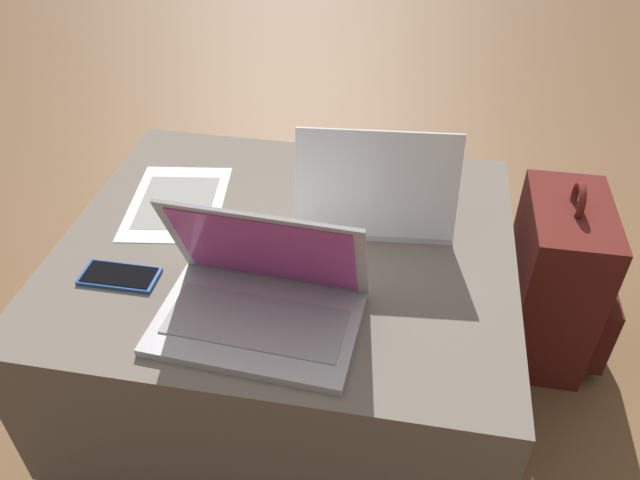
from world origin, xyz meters
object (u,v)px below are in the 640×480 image
(laptop_far, at_px, (375,200))
(cell_phone, at_px, (120,276))
(backpack, at_px, (557,284))
(laptop_near, at_px, (261,298))
(paper_sheet, at_px, (177,202))

(laptop_far, relative_size, cell_phone, 2.29)
(cell_phone, relative_size, backpack, 0.30)
(laptop_far, xyz_separation_m, backpack, (0.46, 0.11, -0.28))
(laptop_far, bearing_deg, backpack, -171.03)
(laptop_far, distance_m, cell_phone, 0.55)
(laptop_near, relative_size, cell_phone, 2.47)
(laptop_near, distance_m, paper_sheet, 0.42)
(laptop_near, height_order, cell_phone, laptop_near)
(laptop_far, bearing_deg, laptop_near, 58.34)
(laptop_far, height_order, cell_phone, laptop_far)
(laptop_near, bearing_deg, cell_phone, 173.24)
(cell_phone, height_order, backpack, backpack)
(laptop_far, relative_size, backpack, 0.68)
(laptop_near, distance_m, cell_phone, 0.31)
(paper_sheet, bearing_deg, backpack, 0.22)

